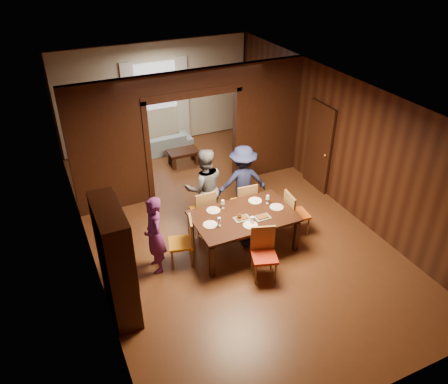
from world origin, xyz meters
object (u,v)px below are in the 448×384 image
person_purple (155,235)px  dining_table (243,231)px  coffee_table (183,157)px  chair_far_l (202,209)px  chair_right (297,213)px  chair_far_r (243,201)px  chair_left (181,242)px  person_grey (204,188)px  person_navy (243,181)px  sofa (160,144)px  hutch (116,262)px  chair_near (264,255)px

person_purple → dining_table: bearing=88.9°
coffee_table → chair_far_l: 2.97m
coffee_table → chair_right: bearing=-74.4°
chair_far_r → person_purple: bearing=22.1°
person_purple → chair_left: (0.47, -0.03, -0.28)m
chair_far_r → person_grey: bearing=-15.2°
person_navy → chair_far_l: bearing=21.1°
person_purple → chair_right: 2.96m
sofa → chair_far_l: bearing=84.0°
person_purple → dining_table: person_purple is taller
chair_left → chair_far_r: 1.83m
chair_left → chair_far_r: same height
person_navy → coffee_table: person_navy is taller
person_grey → sofa: (0.15, 3.67, -0.61)m
dining_table → chair_far_l: chair_far_l is taller
dining_table → hutch: size_ratio=0.97×
person_grey → chair_left: size_ratio=1.79×
chair_left → chair_far_l: size_ratio=1.00×
person_grey → dining_table: person_grey is taller
dining_table → chair_far_l: size_ratio=2.00×
chair_right → chair_left: bearing=92.5°
person_purple → sofa: (1.52, 4.65, -0.50)m
chair_left → chair_right: size_ratio=1.00×
coffee_table → chair_far_r: bearing=-84.8°
person_purple → person_navy: 2.46m
sofa → dining_table: (0.21, -4.75, 0.12)m
chair_far_l → chair_near: bearing=104.0°
dining_table → chair_left: bearing=176.9°
sofa → chair_far_l: 3.86m
person_grey → chair_right: 1.97m
chair_left → chair_far_r: size_ratio=1.00×
chair_right → hutch: bearing=103.5°
chair_far_l → chair_right: bearing=151.3°
person_purple → chair_far_r: size_ratio=1.57×
chair_right → chair_near: same height
chair_left → chair_right: 2.48m
person_purple → coffee_table: bearing=155.2°
person_grey → dining_table: size_ratio=0.89×
chair_left → chair_near: 1.57m
chair_near → person_navy: bearing=91.9°
chair_far_l → hutch: hutch is taller
coffee_table → chair_far_r: size_ratio=0.82×
coffee_table → chair_far_l: bearing=-102.2°
hutch → chair_far_r: bearing=25.4°
chair_far_r → chair_far_l: bearing=-2.5°
person_grey → person_navy: size_ratio=1.07×
sofa → chair_left: (-1.05, -4.68, 0.22)m
chair_far_l → chair_near: 1.88m
person_navy → chair_right: size_ratio=1.68×
sofa → chair_near: 5.67m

